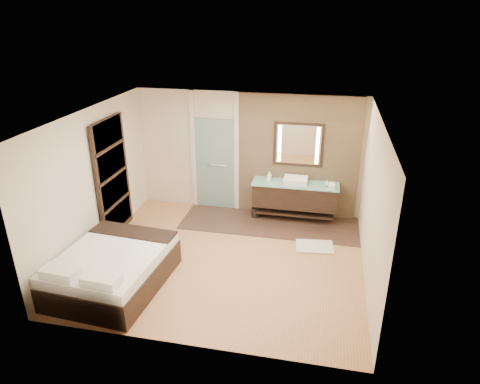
% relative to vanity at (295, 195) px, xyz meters
% --- Properties ---
extents(floor, '(5.00, 5.00, 0.00)m').
position_rel_vanity_xyz_m(floor, '(-1.10, -1.92, -0.58)').
color(floor, '#B06E4A').
rests_on(floor, ground).
extents(tile_strip, '(3.80, 1.30, 0.01)m').
position_rel_vanity_xyz_m(tile_strip, '(-0.50, -0.32, -0.57)').
color(tile_strip, '#39261F').
rests_on(tile_strip, floor).
extents(stone_wall, '(2.60, 0.08, 2.70)m').
position_rel_vanity_xyz_m(stone_wall, '(0.00, 0.29, 0.77)').
color(stone_wall, tan).
rests_on(stone_wall, floor).
extents(vanity, '(1.85, 0.55, 0.88)m').
position_rel_vanity_xyz_m(vanity, '(0.00, 0.00, 0.00)').
color(vanity, black).
rests_on(vanity, stone_wall).
extents(mirror_unit, '(1.06, 0.04, 0.96)m').
position_rel_vanity_xyz_m(mirror_unit, '(0.00, 0.24, 1.07)').
color(mirror_unit, black).
rests_on(mirror_unit, stone_wall).
extents(frosted_door, '(1.10, 0.12, 2.70)m').
position_rel_vanity_xyz_m(frosted_door, '(-1.85, 0.28, 0.56)').
color(frosted_door, silver).
rests_on(frosted_door, floor).
extents(shoji_partition, '(0.06, 1.20, 2.40)m').
position_rel_vanity_xyz_m(shoji_partition, '(-3.53, -1.32, 0.63)').
color(shoji_partition, black).
rests_on(shoji_partition, floor).
extents(bed, '(1.74, 2.10, 0.77)m').
position_rel_vanity_xyz_m(bed, '(-2.75, -3.08, -0.26)').
color(bed, black).
rests_on(bed, floor).
extents(bath_mat, '(0.77, 0.58, 0.02)m').
position_rel_vanity_xyz_m(bath_mat, '(0.51, -1.13, -0.56)').
color(bath_mat, silver).
rests_on(bath_mat, floor).
extents(waste_bin, '(0.19, 0.19, 0.23)m').
position_rel_vanity_xyz_m(waste_bin, '(-0.85, -0.07, -0.46)').
color(waste_bin, black).
rests_on(waste_bin, floor).
extents(tissue_box, '(0.13, 0.13, 0.10)m').
position_rel_vanity_xyz_m(tissue_box, '(0.76, -0.16, 0.33)').
color(tissue_box, white).
rests_on(tissue_box, vanity).
extents(soap_bottle_a, '(0.11, 0.11, 0.24)m').
position_rel_vanity_xyz_m(soap_bottle_a, '(-0.57, -0.09, 0.40)').
color(soap_bottle_a, white).
rests_on(soap_bottle_a, vanity).
extents(soap_bottle_b, '(0.08, 0.08, 0.16)m').
position_rel_vanity_xyz_m(soap_bottle_b, '(-0.57, 0.13, 0.36)').
color(soap_bottle_b, '#B2B2B2').
rests_on(soap_bottle_b, vanity).
extents(soap_bottle_c, '(0.14, 0.14, 0.14)m').
position_rel_vanity_xyz_m(soap_bottle_c, '(0.66, -0.05, 0.35)').
color(soap_bottle_c, silver).
rests_on(soap_bottle_c, vanity).
extents(cup, '(0.12, 0.12, 0.09)m').
position_rel_vanity_xyz_m(cup, '(0.75, -0.01, 0.33)').
color(cup, white).
rests_on(cup, vanity).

